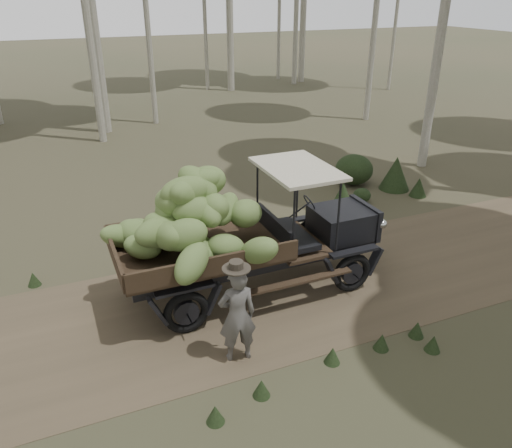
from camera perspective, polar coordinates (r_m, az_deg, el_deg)
The scene contains 5 objects.
ground at distance 9.55m, azimuth -9.11°, elevation -10.49°, with size 120.00×120.00×0.00m, color #473D2B.
dirt_track at distance 9.55m, azimuth -9.11°, elevation -10.47°, with size 70.00×4.00×0.01m, color brown.
banana_truck at distance 9.19m, azimuth -4.81°, elevation -0.00°, with size 5.69×2.76×2.79m.
farmer at distance 8.04m, azimuth -2.16°, elevation -10.27°, with size 0.66×0.50×1.83m.
undergrowth at distance 7.13m, azimuth 19.94°, elevation -21.81°, with size 22.56×22.06×1.34m.
Camera 1 is at (-1.59, -7.61, 5.55)m, focal length 35.00 mm.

